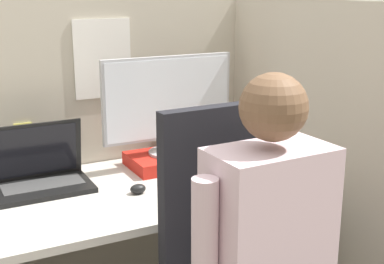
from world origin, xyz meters
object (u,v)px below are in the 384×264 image
at_px(laptop, 41,176).
at_px(paper_box, 169,159).
at_px(carrot_toy, 220,190).
at_px(monitor, 169,102).
at_px(stapler, 262,160).

bearing_deg(laptop, paper_box, 1.85).
height_order(paper_box, carrot_toy, paper_box).
xyz_separation_m(paper_box, carrot_toy, (0.02, -0.41, -0.01)).
bearing_deg(monitor, laptop, -177.86).
distance_m(monitor, laptop, 0.62).
bearing_deg(laptop, stapler, -10.04).
bearing_deg(paper_box, stapler, -26.47).
xyz_separation_m(monitor, stapler, (0.37, -0.19, -0.27)).
relative_size(paper_box, stapler, 2.82).
height_order(laptop, carrot_toy, laptop).
height_order(paper_box, stapler, paper_box).
bearing_deg(monitor, paper_box, -90.00).
xyz_separation_m(monitor, carrot_toy, (0.02, -0.41, -0.27)).
xyz_separation_m(paper_box, laptop, (-0.57, -0.02, 0.02)).
distance_m(monitor, carrot_toy, 0.49).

